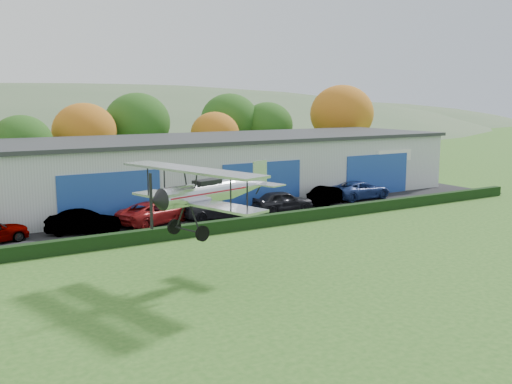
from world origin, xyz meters
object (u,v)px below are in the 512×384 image
car_4 (283,201)px  car_6 (360,190)px  biplane (209,190)px  hangar (226,166)px  car_1 (83,222)px  car_5 (329,195)px  car_3 (215,209)px  car_2 (155,212)px

car_4 → car_6: bearing=-76.7°
biplane → hangar: bearing=44.1°
car_6 → biplane: bearing=121.0°
car_1 → biplane: size_ratio=0.54×
car_5 → hangar: bearing=13.6°
car_4 → car_5: (4.89, 0.65, -0.07)m
car_1 → car_4: (14.77, -0.45, 0.05)m
car_3 → biplane: size_ratio=0.55×
car_3 → car_4: (5.61, -0.31, 0.12)m
car_2 → car_5: car_2 is taller
car_4 → car_6: size_ratio=0.85×
car_3 → car_5: (10.49, 0.34, 0.06)m
car_1 → car_4: size_ratio=0.97×
car_5 → car_6: 3.81m
car_2 → car_4: bearing=-118.9°
car_2 → hangar: bearing=-75.6°
car_5 → car_1: bearing=69.0°
car_2 → car_3: bearing=-122.0°
car_2 → biplane: 13.28m
car_4 → car_5: size_ratio=1.06×
car_3 → car_6: bearing=-80.8°
car_2 → biplane: bearing=147.4°
car_2 → car_5: (14.72, -0.31, -0.04)m
car_5 → car_4: bearing=76.0°
hangar → car_6: (9.12, -7.08, -1.85)m
car_6 → car_4: bearing=96.5°
car_1 → car_6: size_ratio=0.82×
car_2 → car_6: car_2 is taller
car_4 → car_5: bearing=-76.6°
car_4 → biplane: size_ratio=0.56×
car_4 → car_6: car_4 is taller
car_4 → car_1: bearing=94.0°
car_1 → car_4: 14.78m
hangar → car_5: 9.45m
car_1 → biplane: (2.85, -12.14, 3.49)m
hangar → car_6: bearing=-37.8°
biplane → car_6: bearing=15.9°
car_1 → car_3: (9.17, -0.14, -0.08)m
car_5 → biplane: size_ratio=0.53×
hangar → car_1: (-14.32, -7.76, -1.86)m
car_3 → car_5: size_ratio=1.04×
car_1 → car_6: (23.44, 0.68, 0.02)m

